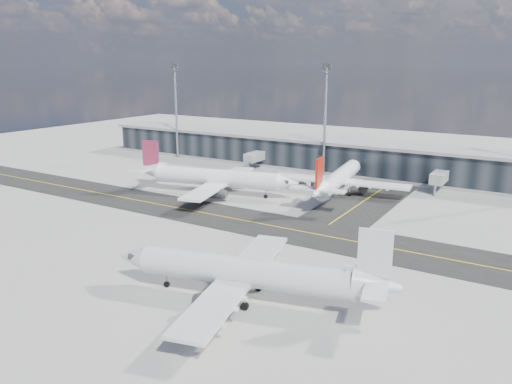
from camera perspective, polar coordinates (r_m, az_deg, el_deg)
ground at (r=93.67m, az=-4.34°, el=-3.60°), size 300.00×300.00×0.00m
taxiway_lanes at (r=100.23m, az=1.07°, el=-2.33°), size 180.00×63.00×0.03m
terminal_concourse at (r=139.60m, az=8.90°, el=4.05°), size 152.00×19.80×8.80m
floodlight_masts at (r=131.67m, az=7.91°, el=8.53°), size 102.50×0.70×28.90m
airliner_af at (r=113.58m, az=-4.82°, el=1.64°), size 38.87×33.40×11.61m
airliner_redtail at (r=114.33m, az=9.37°, el=1.49°), size 31.93×37.34×11.06m
airliner_near at (r=63.15m, az=-0.79°, el=-9.24°), size 36.87×31.68×11.01m
baggage_tug at (r=114.93m, az=-6.02°, el=0.23°), size 2.79×1.65×1.67m
service_van at (r=120.86m, az=5.38°, el=0.87°), size 4.16×5.11×1.29m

